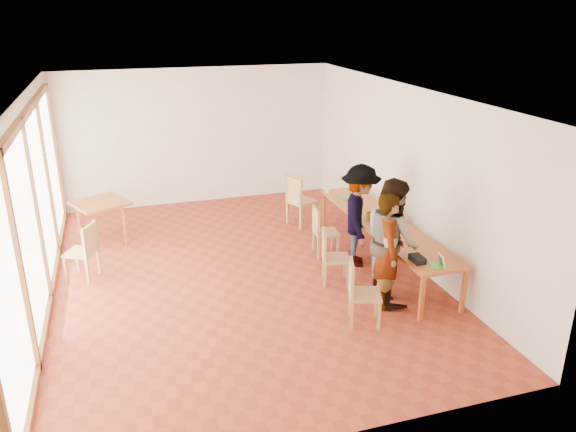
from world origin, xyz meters
name	(u,v)px	position (x,y,z in m)	size (l,w,h in m)	color
ground	(239,274)	(0.00, 0.00, 0.00)	(8.00, 8.00, 0.00)	#9C3A25
wall_back	(197,137)	(0.00, 4.00, 1.50)	(6.00, 0.10, 3.00)	white
wall_front	(326,313)	(0.00, -4.00, 1.50)	(6.00, 0.10, 3.00)	white
wall_right	(406,173)	(3.00, 0.00, 1.50)	(0.10, 8.00, 3.00)	white
window_wall	(34,208)	(-2.96, 0.00, 1.50)	(0.10, 8.00, 3.00)	white
ceiling	(232,92)	(0.00, 0.00, 3.02)	(6.00, 8.00, 0.04)	white
communal_table	(383,225)	(2.50, -0.26, 0.70)	(0.80, 4.00, 0.75)	#BF612A
side_table	(100,206)	(-2.14, 2.30, 0.67)	(0.90, 0.90, 0.75)	#BF612A
chair_near	(358,286)	(1.27, -1.98, 0.57)	(0.56, 0.56, 0.50)	tan
chair_mid	(330,251)	(1.34, -0.71, 0.55)	(0.52, 0.52, 0.48)	tan
chair_far	(321,226)	(1.59, 0.35, 0.55)	(0.45, 0.45, 0.47)	tan
chair_empty	(298,196)	(1.65, 1.85, 0.63)	(0.63, 0.63, 0.55)	tan
chair_spare	(85,245)	(-2.38, 0.62, 0.58)	(0.59, 0.59, 0.51)	tan
person_near	(389,250)	(1.90, -1.63, 0.88)	(0.64, 0.42, 1.76)	gray
person_mid	(392,241)	(2.02, -1.47, 0.96)	(0.93, 0.73, 1.92)	gray
person_far	(360,216)	(2.08, -0.19, 0.89)	(1.15, 0.66, 1.77)	gray
laptop_near	(439,263)	(2.46, -2.07, 0.80)	(0.22, 0.24, 0.18)	green
laptop_mid	(393,219)	(2.66, -0.31, 0.81)	(0.21, 0.25, 0.21)	green
laptop_far	(349,195)	(2.43, 1.09, 0.81)	(0.25, 0.28, 0.21)	green
yellow_mug	(370,215)	(2.36, -0.01, 0.80)	(0.13, 0.13, 0.11)	orange
green_bottle	(389,227)	(2.31, -0.81, 0.89)	(0.07, 0.07, 0.28)	#187041
clear_glass	(377,218)	(2.44, -0.14, 0.80)	(0.07, 0.07, 0.09)	silver
condiment_cup	(328,191)	(2.17, 1.54, 0.78)	(0.08, 0.08, 0.06)	white
pink_phone	(351,189)	(2.70, 1.59, 0.76)	(0.05, 0.10, 0.01)	#E44089
black_pouch	(417,259)	(2.25, -1.84, 0.80)	(0.16, 0.26, 0.09)	black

